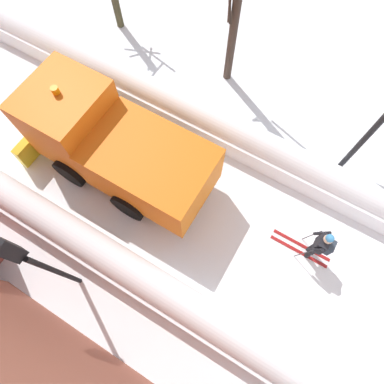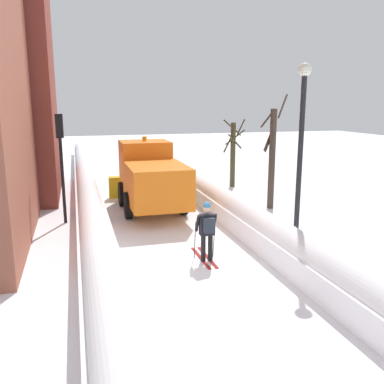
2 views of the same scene
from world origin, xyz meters
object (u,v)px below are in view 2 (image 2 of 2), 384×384
object	(u,v)px
bare_tree_mid	(233,152)
traffic_light_pole	(61,147)
street_lamp	(301,136)
bare_tree_near	(272,157)
skier	(207,229)
plow_truck	(151,177)

from	to	relation	value
bare_tree_mid	traffic_light_pole	bearing A→B (deg)	-151.76
street_lamp	bare_tree_near	world-z (taller)	street_lamp
traffic_light_pole	bare_tree_mid	bearing A→B (deg)	28.24
skier	bare_tree_mid	size ratio (longest dim) A/B	0.48
traffic_light_pole	bare_tree_near	world-z (taller)	bare_tree_near
bare_tree_mid	street_lamp	bearing A→B (deg)	-99.87
skier	traffic_light_pole	bearing A→B (deg)	127.00
bare_tree_near	bare_tree_mid	world-z (taller)	bare_tree_near
plow_truck	bare_tree_mid	xyz separation A→B (m)	(5.33, 3.87, 0.45)
plow_truck	skier	bearing A→B (deg)	-85.49
bare_tree_near	skier	bearing A→B (deg)	-131.68
street_lamp	traffic_light_pole	bearing A→B (deg)	144.18
plow_truck	traffic_light_pole	distance (m)	4.00
traffic_light_pole	bare_tree_near	xyz separation A→B (m)	(8.78, -0.20, -0.66)
skier	bare_tree_mid	distance (m)	11.36
street_lamp	bare_tree_mid	size ratio (longest dim) A/B	1.53
traffic_light_pole	skier	bearing A→B (deg)	-53.00
traffic_light_pole	plow_truck	bearing A→B (deg)	14.40
traffic_light_pole	street_lamp	bearing A→B (deg)	-35.82
plow_truck	bare_tree_mid	size ratio (longest dim) A/B	1.59
plow_truck	street_lamp	world-z (taller)	street_lamp
plow_truck	skier	distance (m)	6.41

